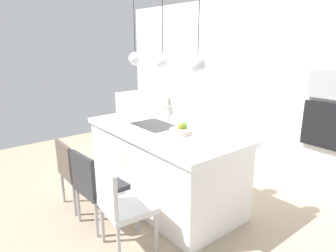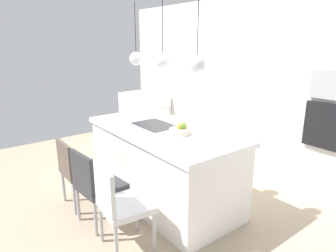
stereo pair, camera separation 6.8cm
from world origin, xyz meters
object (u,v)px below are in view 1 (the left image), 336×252
Objects in this scene: chair_middle at (96,184)px; microwave at (332,85)px; chair_near at (77,169)px; oven at (326,126)px; fruit_bowl at (181,130)px; chair_far at (121,203)px.

microwave is at bearing 63.77° from chair_middle.
chair_middle is at bearing -0.29° from chair_near.
oven is 0.67× the size of chair_near.
chair_near is at bearing -131.80° from fruit_bowl.
fruit_bowl is 0.46× the size of oven.
fruit_bowl is 1.34m from chair_near.
microwave is 0.60× the size of chair_far.
oven is (0.91, 1.55, -0.03)m from fruit_bowl.
oven is at bearing 59.75° from fruit_bowl.
fruit_bowl is 1.07m from chair_far.
chair_far is (0.22, -0.93, -0.49)m from fruit_bowl.
chair_near is at bearing 179.78° from chair_far.
fruit_bowl is 0.30× the size of chair_middle.
microwave is 0.50m from oven.
fruit_bowl is 1.10m from chair_middle.
fruit_bowl is 0.48× the size of microwave.
chair_middle is (-0.32, -0.93, -0.51)m from fruit_bowl.
microwave is 0.65× the size of chair_near.
chair_far is (-0.69, -2.48, -0.96)m from microwave.
chair_near is (-0.83, -0.92, -0.51)m from fruit_bowl.
chair_far is at bearing -105.45° from oven.
chair_middle is (0.51, -0.00, 0.01)m from chair_near.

